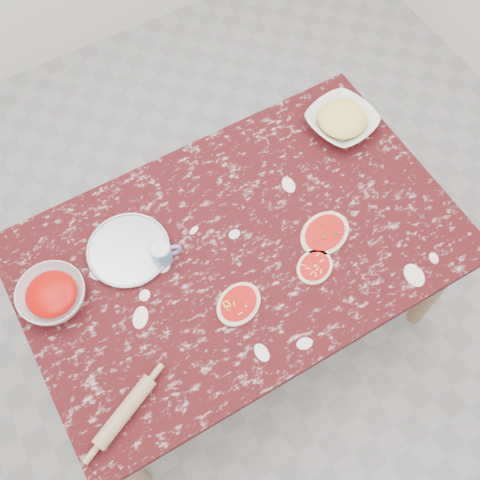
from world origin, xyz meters
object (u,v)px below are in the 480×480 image
(sauce_bowl, at_px, (52,296))
(flour_mug, at_px, (162,253))
(rolling_pin, at_px, (125,412))
(pizza_tray, at_px, (128,250))
(cheese_bowl, at_px, (341,122))
(worktable, at_px, (240,256))

(sauce_bowl, xyz_separation_m, flour_mug, (0.40, -0.05, 0.01))
(sauce_bowl, height_order, rolling_pin, sauce_bowl)
(pizza_tray, distance_m, cheese_bowl, 0.99)
(pizza_tray, xyz_separation_m, sauce_bowl, (-0.30, -0.04, 0.03))
(cheese_bowl, bearing_deg, sauce_bowl, -174.63)
(flour_mug, xyz_separation_m, rolling_pin, (-0.35, -0.43, -0.02))
(pizza_tray, relative_size, sauce_bowl, 1.26)
(worktable, distance_m, pizza_tray, 0.42)
(sauce_bowl, height_order, flour_mug, flour_mug)
(worktable, height_order, sauce_bowl, sauce_bowl)
(rolling_pin, bearing_deg, worktable, 28.46)
(worktable, height_order, rolling_pin, rolling_pin)
(worktable, xyz_separation_m, flour_mug, (-0.26, 0.10, 0.13))
(cheese_bowl, relative_size, rolling_pin, 1.03)
(pizza_tray, distance_m, flour_mug, 0.14)
(flour_mug, bearing_deg, cheese_bowl, 10.77)
(flour_mug, bearing_deg, pizza_tray, 136.03)
(worktable, xyz_separation_m, rolling_pin, (-0.61, -0.33, 0.11))
(cheese_bowl, bearing_deg, rolling_pin, -154.28)
(rolling_pin, bearing_deg, flour_mug, 50.85)
(pizza_tray, height_order, flour_mug, flour_mug)
(pizza_tray, bearing_deg, sauce_bowl, -171.92)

